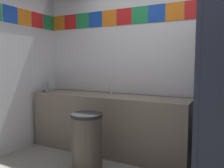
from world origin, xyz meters
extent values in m
cube|color=silver|center=(0.00, 1.46, 1.32)|extent=(4.00, 0.08, 2.64)
cube|color=orange|center=(-1.87, 1.41, 2.01)|extent=(0.24, 0.01, 0.24)
cube|color=red|center=(-1.62, 1.41, 2.01)|extent=(0.24, 0.01, 0.24)
cube|color=#1E8C4C|center=(-1.37, 1.41, 2.01)|extent=(0.24, 0.01, 0.24)
cube|color=#1947B7|center=(-1.12, 1.41, 2.01)|extent=(0.24, 0.01, 0.24)
cube|color=orange|center=(-0.87, 1.41, 2.01)|extent=(0.24, 0.01, 0.24)
cube|color=red|center=(-0.62, 1.41, 2.01)|extent=(0.24, 0.01, 0.24)
cube|color=#1E8C4C|center=(-0.37, 1.41, 2.01)|extent=(0.24, 0.01, 0.24)
cube|color=#1947B7|center=(-0.12, 1.41, 2.01)|extent=(0.24, 0.01, 0.24)
cube|color=orange|center=(0.12, 1.41, 2.01)|extent=(0.24, 0.01, 0.24)
cube|color=red|center=(0.37, 1.41, 2.01)|extent=(0.24, 0.01, 0.24)
cube|color=#1E8C4C|center=(0.62, 1.41, 2.01)|extent=(0.24, 0.01, 0.24)
cube|color=#1947B7|center=(-1.99, 0.52, 2.01)|extent=(0.01, 0.24, 0.24)
cube|color=orange|center=(-1.99, 0.77, 2.01)|extent=(0.01, 0.24, 0.24)
cube|color=red|center=(-1.99, 1.03, 2.01)|extent=(0.01, 0.24, 0.24)
cube|color=#1E8C4C|center=(-1.99, 1.29, 2.01)|extent=(0.01, 0.24, 0.24)
cube|color=gray|center=(-0.76, 1.14, 0.42)|extent=(2.38, 0.55, 0.85)
cube|color=gray|center=(-0.76, 1.40, 0.81)|extent=(2.38, 0.03, 0.08)
cylinder|color=#F1ECCE|center=(-0.76, 1.11, 0.79)|extent=(0.34, 0.34, 0.10)
cylinder|color=silver|center=(-0.76, 1.25, 0.87)|extent=(0.04, 0.04, 0.05)
cylinder|color=silver|center=(-0.76, 1.20, 0.94)|extent=(0.02, 0.06, 0.09)
cube|color=gray|center=(-1.81, 0.98, 0.93)|extent=(0.09, 0.07, 0.16)
cylinder|color=black|center=(-1.81, 0.94, 0.87)|extent=(0.02, 0.02, 0.03)
cube|color=#33384C|center=(0.63, 0.64, 1.03)|extent=(0.04, 1.56, 2.06)
cylinder|color=silver|center=(0.65, -0.12, 1.13)|extent=(0.02, 0.02, 0.10)
cylinder|color=brown|center=(-0.69, 0.48, 0.34)|extent=(0.38, 0.38, 0.67)
cylinder|color=#262628|center=(-0.69, 0.48, 0.69)|extent=(0.38, 0.38, 0.04)
camera|label=1|loc=(0.83, -1.77, 1.32)|focal=36.65mm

